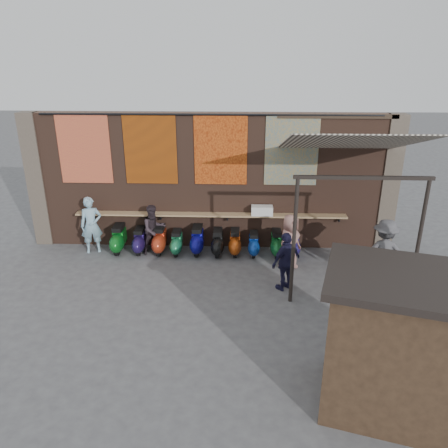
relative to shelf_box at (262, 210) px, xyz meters
name	(u,v)px	position (x,y,z in m)	size (l,w,h in m)	color
ground	(205,287)	(-1.51, -2.30, -1.26)	(70.00, 70.00, 0.00)	#474749
brick_wall	(211,182)	(-1.51, 0.40, 0.74)	(10.00, 0.40, 4.00)	brown
pier_left	(38,180)	(-6.71, 0.40, 0.74)	(0.50, 0.50, 4.00)	#4C4238
pier_right	(389,184)	(3.69, 0.40, 0.74)	(0.50, 0.50, 4.00)	#4C4238
eating_counter	(210,215)	(-1.51, 0.03, -0.16)	(8.00, 0.32, 0.05)	#9E7A51
shelf_box	(262,210)	(0.00, 0.00, 0.00)	(0.62, 0.29, 0.27)	white
tapestry_redgold	(84,149)	(-5.11, 0.18, 1.74)	(1.50, 0.02, 2.00)	maroon
tapestry_sun	(150,149)	(-3.21, 0.18, 1.74)	(1.50, 0.02, 2.00)	#E55D0D
tapestry_orange	(221,150)	(-1.21, 0.18, 1.74)	(1.50, 0.02, 2.00)	#CA5619
tapestry_multi	(292,151)	(0.79, 0.18, 1.74)	(1.50, 0.02, 2.00)	#276390
hang_rail	(210,115)	(-1.51, 0.17, 2.72)	(0.06, 0.06, 9.50)	black
scooter_stool_0	(119,239)	(-4.24, -0.27, -0.86)	(0.38, 0.85, 0.81)	#0D5E1B
scooter_stool_1	(140,241)	(-3.61, -0.29, -0.90)	(0.35, 0.77, 0.73)	#1E1246
scooter_stool_2	(160,240)	(-3.01, -0.26, -0.87)	(0.37, 0.83, 0.79)	#A92F16
scooter_stool_3	(177,242)	(-2.50, -0.34, -0.91)	(0.33, 0.73, 0.70)	#1B6F44
scooter_stool_4	(197,240)	(-1.89, -0.27, -0.86)	(0.38, 0.85, 0.80)	#0C0B70
scooter_stool_5	(218,242)	(-1.29, -0.35, -0.89)	(0.35, 0.78, 0.74)	black
scooter_stool_6	(235,242)	(-0.78, -0.31, -0.90)	(0.35, 0.77, 0.73)	#9C3A0E
scooter_stool_7	(254,244)	(-0.23, -0.35, -0.92)	(0.32, 0.71, 0.68)	navy
scooter_stool_8	(276,243)	(0.43, -0.34, -0.89)	(0.35, 0.77, 0.74)	#105022
scooter_stool_9	(294,244)	(0.95, -0.27, -0.92)	(0.32, 0.71, 0.67)	navy
diner_left	(91,225)	(-5.00, -0.30, -0.41)	(0.62, 0.41, 1.70)	#8AB4CA
diner_right	(154,229)	(-3.16, -0.30, -0.52)	(0.72, 0.56, 1.49)	#2F252B
shopper_navy	(286,261)	(0.51, -2.31, -0.50)	(0.89, 0.37, 1.53)	#181734
shopper_grey	(384,252)	(2.99, -1.94, -0.39)	(1.13, 0.65, 1.75)	#525155
shopper_tan	(290,242)	(0.71, -1.16, -0.48)	(0.77, 0.50, 1.57)	#9D6D64
market_stall	(397,348)	(1.89, -6.16, -0.09)	(2.16, 1.62, 2.34)	black
stall_roof	(409,280)	(1.89, -6.16, 1.14)	(2.42, 1.86, 0.12)	black
stall_sign	(399,293)	(2.12, -5.36, 0.43)	(1.20, 0.04, 0.50)	gold
stall_shelf	(392,334)	(2.12, -5.36, -0.41)	(1.79, 0.10, 0.06)	#473321
awning_canvas	(350,142)	(1.99, -1.40, 2.29)	(3.20, 3.40, 0.03)	beige
awning_ledger	(338,116)	(1.99, 0.19, 2.69)	(3.30, 0.08, 0.12)	#33261C
awning_header	(364,178)	(1.99, -2.90, 1.82)	(3.00, 0.08, 0.08)	black
awning_post_left	(294,242)	(0.59, -2.90, 0.29)	(0.09, 0.09, 3.10)	black
awning_post_right	(418,244)	(3.39, -2.90, 0.29)	(0.09, 0.09, 3.10)	black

